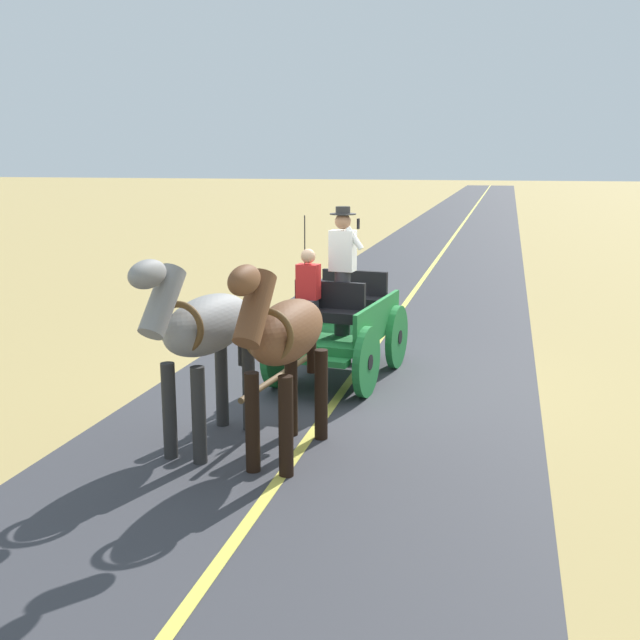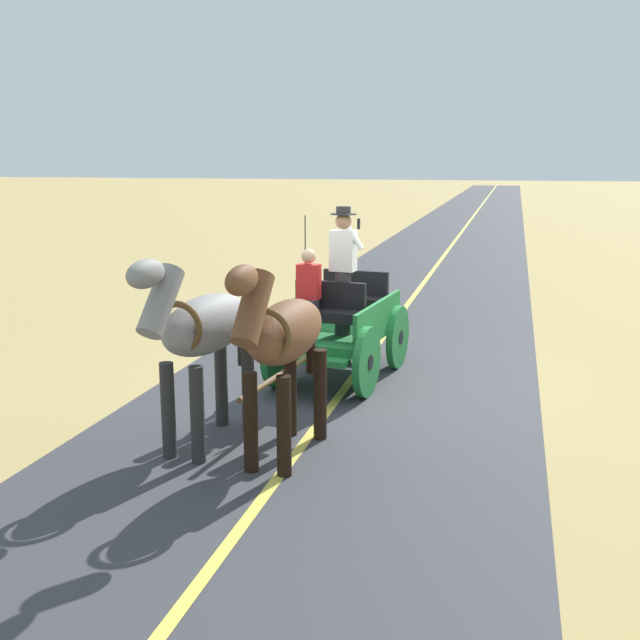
# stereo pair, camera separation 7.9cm
# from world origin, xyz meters

# --- Properties ---
(ground_plane) EXTENTS (200.00, 200.00, 0.00)m
(ground_plane) POSITION_xyz_m (0.00, 0.00, 0.00)
(ground_plane) COLOR tan
(road_surface) EXTENTS (5.24, 160.00, 0.01)m
(road_surface) POSITION_xyz_m (0.00, 0.00, 0.00)
(road_surface) COLOR #38383D
(road_surface) RESTS_ON ground
(road_centre_stripe) EXTENTS (0.12, 160.00, 0.00)m
(road_centre_stripe) POSITION_xyz_m (0.00, 0.00, 0.01)
(road_centre_stripe) COLOR #DBCC4C
(road_centre_stripe) RESTS_ON road_surface
(horse_drawn_carriage) EXTENTS (1.69, 4.51, 2.50)m
(horse_drawn_carriage) POSITION_xyz_m (0.21, -0.15, 0.82)
(horse_drawn_carriage) COLOR #1E7233
(horse_drawn_carriage) RESTS_ON ground
(horse_near_side) EXTENTS (0.69, 2.14, 2.21)m
(horse_near_side) POSITION_xyz_m (0.10, 2.91, 1.32)
(horse_near_side) COLOR brown
(horse_near_side) RESTS_ON ground
(horse_off_side) EXTENTS (0.80, 2.15, 2.21)m
(horse_off_side) POSITION_xyz_m (1.04, 2.80, 1.32)
(horse_off_side) COLOR gray
(horse_off_side) RESTS_ON ground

